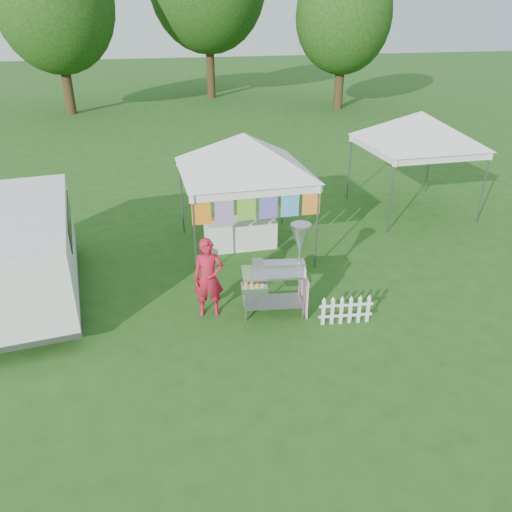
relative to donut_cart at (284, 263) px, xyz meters
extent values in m
plane|color=#214F16|center=(-0.11, -0.35, -1.13)|extent=(120.00, 120.00, 0.00)
cylinder|color=#59595E|center=(-1.53, 1.73, -0.08)|extent=(0.04, 0.04, 2.10)
cylinder|color=#59595E|center=(1.31, 1.73, -0.08)|extent=(0.04, 0.04, 2.10)
cylinder|color=#59595E|center=(-1.53, 4.57, -0.08)|extent=(0.04, 0.04, 2.10)
cylinder|color=#59595E|center=(1.31, 4.57, -0.08)|extent=(0.04, 0.04, 2.10)
cube|color=white|center=(-0.11, 1.73, 0.87)|extent=(3.00, 0.03, 0.22)
cube|color=white|center=(-0.11, 4.57, 0.87)|extent=(3.00, 0.03, 0.22)
pyramid|color=white|center=(-0.11, 3.15, 1.87)|extent=(4.24, 4.24, 0.90)
cylinder|color=#59595E|center=(-0.11, 1.73, 0.95)|extent=(3.00, 0.03, 0.03)
cube|color=red|center=(-1.36, 1.73, 0.60)|extent=(0.42, 0.01, 0.70)
cube|color=#30AAB7|center=(-0.86, 1.73, 0.60)|extent=(0.42, 0.01, 0.70)
cube|color=#18942D|center=(-0.36, 1.73, 0.60)|extent=(0.42, 0.01, 0.70)
cube|color=purple|center=(0.14, 1.73, 0.60)|extent=(0.42, 0.01, 0.70)
cube|color=blue|center=(0.64, 1.73, 0.60)|extent=(0.42, 0.01, 0.70)
cube|color=red|center=(1.14, 1.73, 0.60)|extent=(0.42, 0.01, 0.70)
cylinder|color=#59595E|center=(3.97, 3.23, -0.08)|extent=(0.04, 0.04, 2.10)
cylinder|color=#59595E|center=(6.81, 3.23, -0.08)|extent=(0.04, 0.04, 2.10)
cylinder|color=#59595E|center=(3.97, 6.07, -0.08)|extent=(0.04, 0.04, 2.10)
cylinder|color=#59595E|center=(6.81, 6.07, -0.08)|extent=(0.04, 0.04, 2.10)
cube|color=white|center=(5.39, 3.23, 0.87)|extent=(3.00, 0.03, 0.22)
cube|color=white|center=(5.39, 6.07, 0.87)|extent=(3.00, 0.03, 0.22)
pyramid|color=white|center=(5.39, 4.65, 1.87)|extent=(4.24, 4.24, 0.90)
cylinder|color=#59595E|center=(5.39, 3.23, 0.95)|extent=(3.00, 0.03, 0.03)
cylinder|color=#362713|center=(-6.11, 23.65, 0.85)|extent=(0.56, 0.56, 3.96)
ellipsoid|color=#33651C|center=(-6.11, 23.65, 4.72)|extent=(6.40, 6.40, 7.36)
cylinder|color=#362713|center=(2.89, 27.65, 1.29)|extent=(0.56, 0.56, 4.84)
cylinder|color=#362713|center=(9.89, 21.65, 0.63)|extent=(0.56, 0.56, 3.52)
ellipsoid|color=#33651C|center=(9.89, 21.65, 4.07)|extent=(5.60, 5.60, 6.44)
cylinder|color=gray|center=(-0.81, -0.14, -0.66)|extent=(0.05, 0.05, 0.94)
cylinder|color=gray|center=(0.33, -0.31, -0.66)|extent=(0.05, 0.05, 0.94)
cylinder|color=gray|center=(-0.73, 0.38, -0.66)|extent=(0.05, 0.05, 0.94)
cylinder|color=gray|center=(0.41, 0.21, -0.66)|extent=(0.05, 0.05, 0.94)
cube|color=gray|center=(-0.20, 0.04, -0.87)|extent=(1.26, 0.76, 0.02)
cube|color=#B7B7BC|center=(-0.20, 0.04, -0.20)|extent=(1.33, 0.80, 0.04)
cube|color=#B7B7BC|center=(-0.01, 0.06, -0.10)|extent=(0.91, 0.39, 0.16)
cube|color=gray|center=(-0.50, 0.14, -0.06)|extent=(0.24, 0.26, 0.23)
cylinder|color=gray|center=(0.32, 0.01, 0.27)|extent=(0.06, 0.06, 0.94)
cone|color=#B7B7BC|center=(0.32, 0.01, 0.53)|extent=(0.43, 0.43, 0.42)
cylinder|color=#B7B7BC|center=(0.32, 0.01, 0.76)|extent=(0.45, 0.45, 0.06)
cube|color=#B7B7BC|center=(-0.67, -0.29, -0.30)|extent=(0.54, 0.38, 0.10)
cube|color=#F6A6BD|center=(0.43, -0.06, -0.66)|extent=(0.14, 0.77, 0.84)
cube|color=white|center=(0.32, -0.33, -0.07)|extent=(0.04, 0.15, 0.19)
imported|color=#B6162C|center=(-1.46, 0.30, -0.30)|extent=(0.65, 0.47, 1.66)
cube|color=white|center=(-5.07, 1.87, 0.02)|extent=(2.34, 4.86, 1.64)
cube|color=#59595E|center=(-5.07, 1.87, -0.80)|extent=(2.36, 4.91, 0.11)
cube|color=white|center=(-5.27, 3.88, -0.38)|extent=(1.84, 0.83, 0.84)
cube|color=black|center=(-4.18, 2.53, 0.32)|extent=(0.28, 2.57, 0.52)
cube|color=black|center=(-5.30, 4.23, 0.32)|extent=(1.59, 0.19, 0.52)
cylinder|color=black|center=(-4.09, 0.46, -0.81)|extent=(0.27, 0.66, 0.64)
cylinder|color=black|center=(-4.40, 3.45, -0.81)|extent=(0.27, 0.66, 0.64)
cube|color=white|center=(0.64, -0.62, -0.85)|extent=(0.07, 0.03, 0.56)
cube|color=white|center=(0.82, -0.65, -0.85)|extent=(0.07, 0.03, 0.56)
cube|color=white|center=(0.99, -0.67, -0.85)|extent=(0.07, 0.03, 0.56)
cube|color=white|center=(1.17, -0.69, -0.85)|extent=(0.07, 0.03, 0.56)
cube|color=white|center=(1.35, -0.71, -0.85)|extent=(0.07, 0.03, 0.56)
cube|color=white|center=(1.53, -0.73, -0.85)|extent=(0.07, 0.03, 0.56)
cube|color=white|center=(1.08, -0.68, -0.95)|extent=(1.07, 0.16, 0.05)
cube|color=white|center=(1.08, -0.68, -0.71)|extent=(1.07, 0.16, 0.05)
cube|color=white|center=(-0.20, 3.28, -0.75)|extent=(1.80, 0.70, 0.76)
camera|label=1|loc=(-2.57, -8.31, 4.48)|focal=35.00mm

